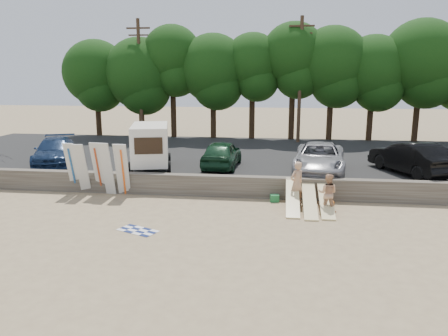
{
  "coord_description": "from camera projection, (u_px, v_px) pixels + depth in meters",
  "views": [
    {
      "loc": [
        0.7,
        -16.7,
        5.63
      ],
      "look_at": [
        -1.87,
        3.0,
        1.36
      ],
      "focal_mm": 35.0,
      "sensor_mm": 36.0,
      "label": 1
    }
  ],
  "objects": [
    {
      "name": "utility_poles",
      "position": [
        300.0,
        77.0,
        31.58
      ],
      "size": [
        25.8,
        0.26,
        9.0
      ],
      "color": "#473321",
      "rests_on": "parking_lot"
    },
    {
      "name": "beach_towel",
      "position": [
        138.0,
        230.0,
        16.06
      ],
      "size": [
        1.98,
        1.98,
        0.0
      ],
      "primitive_type": "plane",
      "rotation": [
        0.0,
        0.0,
        -0.42
      ],
      "color": "white",
      "rests_on": "ground"
    },
    {
      "name": "treeline",
      "position": [
        282.0,
        66.0,
        33.13
      ],
      "size": [
        33.84,
        5.82,
        8.93
      ],
      "color": "#382616",
      "rests_on": "parking_lot"
    },
    {
      "name": "gear_bag",
      "position": [
        330.0,
        204.0,
        19.04
      ],
      "size": [
        0.33,
        0.29,
        0.22
      ],
      "primitive_type": "cube",
      "rotation": [
        0.0,
        0.0,
        0.14
      ],
      "color": "#C86217",
      "rests_on": "ground"
    },
    {
      "name": "ground",
      "position": [
        261.0,
        218.0,
        17.46
      ],
      "size": [
        120.0,
        120.0,
        0.0
      ],
      "primitive_type": "plane",
      "color": "tan",
      "rests_on": "ground"
    },
    {
      "name": "car_2",
      "position": [
        319.0,
        158.0,
        22.31
      ],
      "size": [
        3.03,
        5.61,
        1.49
      ],
      "primitive_type": "imported",
      "rotation": [
        0.0,
        0.0,
        -0.11
      ],
      "color": "#A1A0A5",
      "rests_on": "parking_lot"
    },
    {
      "name": "surfboard_upright_4",
      "position": [
        123.0,
        170.0,
        20.43
      ],
      "size": [
        0.61,
        0.83,
        2.52
      ],
      "primitive_type": "cube",
      "rotation": [
        0.27,
        0.0,
        0.15
      ],
      "color": "silver",
      "rests_on": "ground"
    },
    {
      "name": "surfboard_low_1",
      "position": [
        310.0,
        201.0,
        18.38
      ],
      "size": [
        0.56,
        2.92,
        0.83
      ],
      "primitive_type": "cube",
      "rotation": [
        0.26,
        0.0,
        0.0
      ],
      "color": "beige",
      "rests_on": "ground"
    },
    {
      "name": "box_trailer",
      "position": [
        150.0,
        144.0,
        23.16
      ],
      "size": [
        2.78,
        4.01,
        2.34
      ],
      "rotation": [
        0.0,
        0.0,
        0.25
      ],
      "color": "white",
      "rests_on": "parking_lot"
    },
    {
      "name": "beachgoer_a",
      "position": [
        297.0,
        183.0,
        19.05
      ],
      "size": [
        0.84,
        0.82,
        1.94
      ],
      "primitive_type": "imported",
      "rotation": [
        0.0,
        0.0,
        3.86
      ],
      "color": "tan",
      "rests_on": "ground"
    },
    {
      "name": "surfboard_low_0",
      "position": [
        293.0,
        197.0,
        18.6
      ],
      "size": [
        0.56,
        2.87,
        1.02
      ],
      "primitive_type": "cube",
      "rotation": [
        0.32,
        0.0,
        0.0
      ],
      "color": "beige",
      "rests_on": "ground"
    },
    {
      "name": "surfboard_upright_5",
      "position": [
        121.0,
        170.0,
        20.44
      ],
      "size": [
        0.55,
        0.76,
        2.53
      ],
      "primitive_type": "cube",
      "rotation": [
        0.26,
        0.0,
        0.08
      ],
      "color": "silver",
      "rests_on": "ground"
    },
    {
      "name": "surfboard_upright_2",
      "position": [
        98.0,
        168.0,
        20.71
      ],
      "size": [
        0.55,
        0.69,
        2.55
      ],
      "primitive_type": "cube",
      "rotation": [
        0.23,
        0.0,
        -0.08
      ],
      "color": "silver",
      "rests_on": "ground"
    },
    {
      "name": "surfboard_upright_0",
      "position": [
        73.0,
        168.0,
        20.86
      ],
      "size": [
        0.56,
        0.84,
        2.51
      ],
      "primitive_type": "cube",
      "rotation": [
        0.29,
        0.0,
        0.07
      ],
      "color": "silver",
      "rests_on": "ground"
    },
    {
      "name": "seawall",
      "position": [
        264.0,
        187.0,
        20.26
      ],
      "size": [
        44.0,
        0.5,
        1.0
      ],
      "primitive_type": "cube",
      "color": "#6B6356",
      "rests_on": "ground"
    },
    {
      "name": "beachgoer_b",
      "position": [
        328.0,
        193.0,
        18.05
      ],
      "size": [
        0.91,
        0.77,
        1.64
      ],
      "primitive_type": "imported",
      "rotation": [
        0.0,
        0.0,
        2.93
      ],
      "color": "tan",
      "rests_on": "ground"
    },
    {
      "name": "car_3",
      "position": [
        411.0,
        158.0,
        21.95
      ],
      "size": [
        3.55,
        5.24,
        1.63
      ],
      "primitive_type": "imported",
      "rotation": [
        0.0,
        0.0,
        3.55
      ],
      "color": "black",
      "rests_on": "parking_lot"
    },
    {
      "name": "car_0",
      "position": [
        55.0,
        151.0,
        24.49
      ],
      "size": [
        3.59,
        5.34,
        1.44
      ],
      "primitive_type": "imported",
      "rotation": [
        0.0,
        0.0,
        0.35
      ],
      "color": "#142647",
      "rests_on": "parking_lot"
    },
    {
      "name": "surfboard_upright_3",
      "position": [
        107.0,
        169.0,
        20.51
      ],
      "size": [
        0.57,
        0.67,
        2.55
      ],
      "primitive_type": "cube",
      "rotation": [
        0.21,
        0.0,
        -0.12
      ],
      "color": "silver",
      "rests_on": "ground"
    },
    {
      "name": "surfboard_upright_1",
      "position": [
        82.0,
        169.0,
        20.65
      ],
      "size": [
        0.56,
        0.87,
        2.5
      ],
      "primitive_type": "cube",
      "rotation": [
        0.31,
        0.0,
        0.07
      ],
      "color": "silver",
      "rests_on": "ground"
    },
    {
      "name": "surfboard_low_2",
      "position": [
        326.0,
        200.0,
        18.43
      ],
      "size": [
        0.56,
        2.91,
        0.88
      ],
      "primitive_type": "cube",
      "rotation": [
        0.27,
        0.0,
        0.0
      ],
      "color": "beige",
      "rests_on": "ground"
    },
    {
      "name": "cooler",
      "position": [
        275.0,
        198.0,
        19.69
      ],
      "size": [
        0.43,
        0.37,
        0.32
      ],
      "primitive_type": "cube",
      "rotation": [
        0.0,
        0.0,
        0.21
      ],
      "color": "#248542",
      "rests_on": "ground"
    },
    {
      "name": "parking_lot",
      "position": [
        269.0,
        160.0,
        27.57
      ],
      "size": [
        44.0,
        14.5,
        0.7
      ],
      "primitive_type": "cube",
      "color": "#282828",
      "rests_on": "ground"
    },
    {
      "name": "car_1",
      "position": [
        222.0,
        154.0,
        23.49
      ],
      "size": [
        1.92,
        4.41,
        1.48
      ],
      "primitive_type": "imported",
      "rotation": [
        0.0,
        0.0,
        3.1
      ],
      "color": "#143921",
      "rests_on": "parking_lot"
    }
  ]
}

